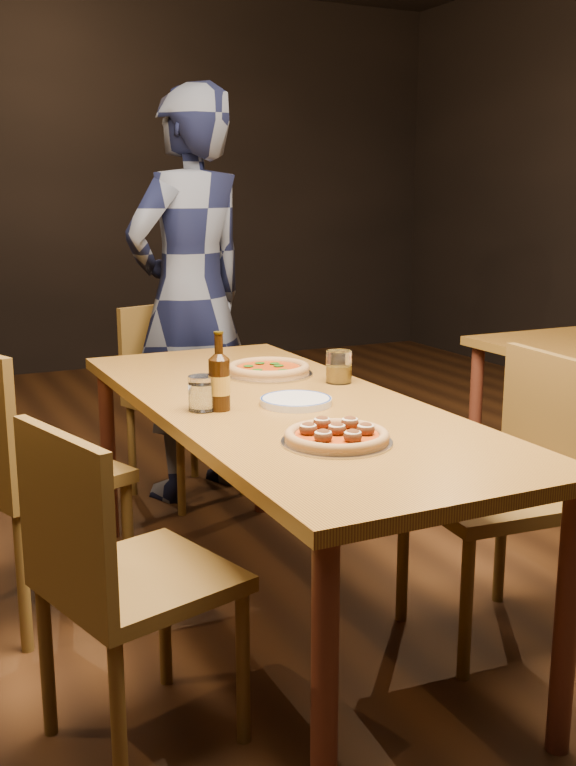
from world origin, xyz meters
name	(u,v)px	position (x,y,z in m)	size (l,w,h in m)	color
ground	(282,617)	(0.00, 0.00, 0.00)	(9.00, 9.00, 0.00)	black
room_shell	(281,32)	(0.00, 0.00, 1.86)	(9.00, 9.00, 9.00)	black
table_main	(281,423)	(0.00, 0.00, 0.68)	(0.80, 2.00, 0.75)	brown
chair_main_nw	(141,577)	(-0.60, -0.43, 0.45)	(0.42, 0.42, 0.91)	brown
chair_main_sw	(42,473)	(-0.69, 0.40, 0.49)	(0.46, 0.46, 0.98)	brown
chair_main_e	(489,496)	(0.53, -0.39, 0.48)	(0.45, 0.45, 0.95)	brown
chair_end	(186,399)	(0.12, 1.29, 0.47)	(0.43, 0.43, 0.93)	brown
pizza_meatball	(337,435)	(-0.06, -0.48, 0.77)	(0.30, 0.30, 0.05)	#B7B7BF
pizza_margherita	(269,369)	(0.13, 0.39, 0.77)	(0.32, 0.32, 0.04)	#B7B7BF
plate_stack	(296,401)	(0.02, -0.06, 0.76)	(0.22, 0.22, 0.02)	white
beer_bottle	(219,383)	(-0.22, -0.02, 0.84)	(0.07, 0.07, 0.24)	black
water_glass	(202,393)	(-0.27, 0.00, 0.80)	(0.09, 0.09, 0.11)	white
amber_glass	(339,367)	(0.30, 0.16, 0.81)	(0.09, 0.09, 0.11)	#8D610F
diner	(191,297)	(0.16, 1.32, 0.94)	(0.68, 0.45, 1.87)	black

